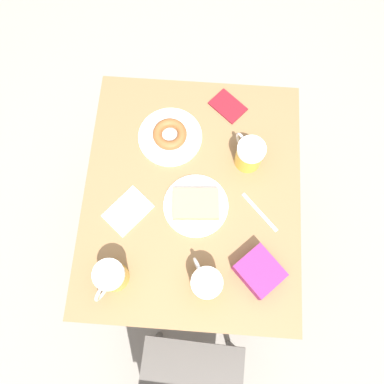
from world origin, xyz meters
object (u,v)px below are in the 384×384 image
(beer_mug_left, at_px, (111,276))
(passport_near_edge, at_px, (228,106))
(fork, at_px, (260,212))
(plate_with_donut, at_px, (170,136))
(beer_mug_right, at_px, (249,154))
(blue_pouch, at_px, (259,271))
(beer_mug_center, at_px, (206,283))
(plate_with_cake, at_px, (196,205))
(napkin_folded, at_px, (128,211))

(beer_mug_left, height_order, passport_near_edge, beer_mug_left)
(beer_mug_left, xyz_separation_m, fork, (-0.47, -0.26, -0.05))
(plate_with_donut, distance_m, beer_mug_left, 0.54)
(beer_mug_right, height_order, fork, beer_mug_right)
(blue_pouch, bearing_deg, beer_mug_center, 16.35)
(fork, bearing_deg, plate_with_cake, -1.78)
(plate_with_cake, height_order, passport_near_edge, plate_with_cake)
(beer_mug_center, relative_size, beer_mug_right, 1.01)
(plate_with_donut, xyz_separation_m, fork, (-0.33, 0.26, -0.01))
(beer_mug_right, bearing_deg, plate_with_donut, -13.88)
(beer_mug_left, relative_size, blue_pouch, 0.74)
(beer_mug_right, bearing_deg, blue_pouch, 96.70)
(passport_near_edge, bearing_deg, blue_pouch, 101.61)
(napkin_folded, bearing_deg, beer_mug_left, 85.94)
(fork, bearing_deg, beer_mug_right, -75.60)
(beer_mug_right, relative_size, fork, 0.96)
(beer_mug_center, distance_m, blue_pouch, 0.18)
(beer_mug_center, distance_m, beer_mug_right, 0.46)
(plate_with_donut, bearing_deg, blue_pouch, 125.40)
(plate_with_donut, relative_size, passport_near_edge, 1.53)
(plate_with_cake, height_order, napkin_folded, plate_with_cake)
(beer_mug_left, distance_m, napkin_folded, 0.23)
(plate_with_cake, distance_m, fork, 0.22)
(beer_mug_center, bearing_deg, beer_mug_right, -105.53)
(plate_with_donut, height_order, beer_mug_left, beer_mug_left)
(beer_mug_right, xyz_separation_m, passport_near_edge, (0.08, -0.21, -0.05))
(beer_mug_center, distance_m, fork, 0.31)
(plate_with_donut, xyz_separation_m, beer_mug_right, (-0.28, 0.07, 0.04))
(beer_mug_right, bearing_deg, napkin_folded, 28.40)
(beer_mug_left, bearing_deg, plate_with_donut, -104.88)
(beer_mug_left, xyz_separation_m, blue_pouch, (-0.47, -0.05, -0.02))
(plate_with_donut, xyz_separation_m, beer_mug_center, (-0.16, 0.51, 0.04))
(beer_mug_right, distance_m, blue_pouch, 0.40)
(fork, xyz_separation_m, passport_near_edge, (0.13, -0.40, 0.00))
(beer_mug_center, bearing_deg, fork, -124.17)
(plate_with_cake, bearing_deg, fork, 178.22)
(beer_mug_left, height_order, beer_mug_right, same)
(beer_mug_center, bearing_deg, plate_with_donut, -72.68)
(beer_mug_center, relative_size, passport_near_edge, 0.84)
(napkin_folded, distance_m, passport_near_edge, 0.54)
(plate_with_donut, relative_size, beer_mug_center, 1.82)
(beer_mug_left, distance_m, beer_mug_right, 0.61)
(beer_mug_left, relative_size, passport_near_edge, 0.86)
(plate_with_donut, distance_m, beer_mug_right, 0.30)
(beer_mug_right, xyz_separation_m, fork, (-0.05, 0.19, -0.05))
(beer_mug_left, xyz_separation_m, napkin_folded, (-0.02, -0.23, -0.05))
(beer_mug_left, height_order, beer_mug_center, same)
(beer_mug_right, bearing_deg, beer_mug_left, 46.64)
(plate_with_donut, height_order, beer_mug_right, beer_mug_right)
(plate_with_cake, distance_m, beer_mug_left, 0.36)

